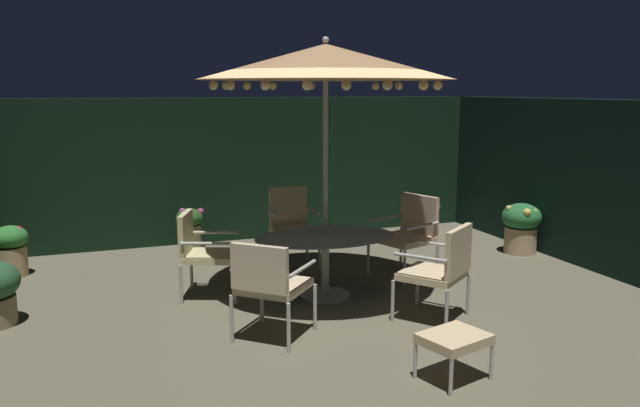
# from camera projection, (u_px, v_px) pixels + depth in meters

# --- Properties ---
(ground_plane) EXTENTS (7.90, 7.24, 0.02)m
(ground_plane) POSITION_uv_depth(u_px,v_px,m) (328.00, 306.00, 6.88)
(ground_plane) COLOR #615B47
(hedge_backdrop_rear) EXTENTS (7.90, 0.30, 2.18)m
(hedge_backdrop_rear) POSITION_uv_depth(u_px,v_px,m) (249.00, 168.00, 9.90)
(hedge_backdrop_rear) COLOR black
(hedge_backdrop_rear) RESTS_ON ground_plane
(hedge_backdrop_right) EXTENTS (0.30, 7.24, 2.18)m
(hedge_backdrop_right) POSITION_uv_depth(u_px,v_px,m) (612.00, 188.00, 7.97)
(hedge_backdrop_right) COLOR black
(hedge_backdrop_right) RESTS_ON ground_plane
(patio_dining_table) EXTENTS (1.60, 1.12, 0.71)m
(patio_dining_table) POSITION_uv_depth(u_px,v_px,m) (325.00, 247.00, 7.09)
(patio_dining_table) COLOR #B8B4A7
(patio_dining_table) RESTS_ON ground_plane
(patio_umbrella) EXTENTS (2.74, 2.74, 2.85)m
(patio_umbrella) POSITION_uv_depth(u_px,v_px,m) (326.00, 62.00, 6.73)
(patio_umbrella) COLOR #B2B0A8
(patio_umbrella) RESTS_ON ground_plane
(patio_chair_north) EXTENTS (0.85, 0.85, 0.98)m
(patio_chair_north) POSITION_uv_depth(u_px,v_px,m) (442.00, 266.00, 6.36)
(patio_chair_north) COLOR #B5AFAC
(patio_chair_north) RESTS_ON ground_plane
(patio_chair_northeast) EXTENTS (0.81, 0.82, 0.99)m
(patio_chair_northeast) POSITION_uv_depth(u_px,v_px,m) (409.00, 230.00, 7.97)
(patio_chair_northeast) COLOR #B9B0A9
(patio_chair_northeast) RESTS_ON ground_plane
(patio_chair_east) EXTENTS (0.58, 0.58, 1.03)m
(patio_chair_east) POSITION_uv_depth(u_px,v_px,m) (291.00, 221.00, 8.37)
(patio_chair_east) COLOR #B5B3AA
(patio_chair_east) RESTS_ON ground_plane
(patio_chair_southeast) EXTENTS (0.78, 0.74, 0.96)m
(patio_chair_southeast) POSITION_uv_depth(u_px,v_px,m) (202.00, 248.00, 7.11)
(patio_chair_southeast) COLOR #B9B7A9
(patio_chair_southeast) RESTS_ON ground_plane
(patio_chair_south) EXTENTS (0.86, 0.87, 0.95)m
(patio_chair_south) POSITION_uv_depth(u_px,v_px,m) (269.00, 281.00, 5.84)
(patio_chair_south) COLOR #B9AEA3
(patio_chair_south) RESTS_ON ground_plane
(ottoman_footrest) EXTENTS (0.60, 0.54, 0.38)m
(ottoman_footrest) POSITION_uv_depth(u_px,v_px,m) (454.00, 340.00, 5.09)
(ottoman_footrest) COLOR #BBAFA9
(ottoman_footrest) RESTS_ON ground_plane
(potted_plant_back_right) EXTENTS (0.40, 0.39, 0.61)m
(potted_plant_back_right) POSITION_uv_depth(u_px,v_px,m) (190.00, 226.00, 9.28)
(potted_plant_back_right) COLOR olive
(potted_plant_back_right) RESTS_ON ground_plane
(potted_plant_back_center) EXTENTS (0.43, 0.43, 0.64)m
(potted_plant_back_center) POSITION_uv_depth(u_px,v_px,m) (11.00, 249.00, 7.92)
(potted_plant_back_center) COLOR tan
(potted_plant_back_center) RESTS_ON ground_plane
(potted_plant_right_near) EXTENTS (0.55, 0.55, 0.72)m
(potted_plant_right_near) POSITION_uv_depth(u_px,v_px,m) (521.00, 225.00, 9.03)
(potted_plant_right_near) COLOR tan
(potted_plant_right_near) RESTS_ON ground_plane
(potted_plant_left_far) EXTENTS (0.45, 0.45, 0.56)m
(potted_plant_left_far) POSITION_uv_depth(u_px,v_px,m) (427.00, 213.00, 10.47)
(potted_plant_left_far) COLOR beige
(potted_plant_left_far) RESTS_ON ground_plane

